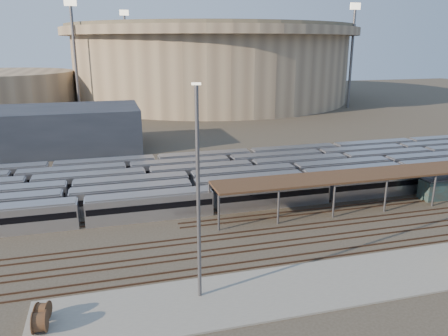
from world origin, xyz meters
TOP-DOWN VIEW (x-y plane):
  - ground at (0.00, 0.00)m, footprint 420.00×420.00m
  - apron at (-5.00, -15.00)m, footprint 50.00×9.00m
  - subway_trains at (-2.62, 18.50)m, footprint 127.16×23.90m
  - inspection_shed at (22.00, 4.00)m, footprint 60.30×6.00m
  - empty_tracks at (0.00, -5.00)m, footprint 170.00×9.62m
  - stadium at (25.00, 140.00)m, footprint 124.00×124.00m
  - service_building at (-35.00, 55.00)m, footprint 42.00×20.00m
  - floodlight_0 at (-30.00, 110.00)m, footprint 4.00×1.00m
  - floodlight_2 at (70.00, 100.00)m, footprint 4.00×1.00m
  - floodlight_3 at (-10.00, 160.00)m, footprint 4.00×1.00m
  - cable_reel_west at (-28.50, -13.86)m, footprint 1.42×1.94m
  - cable_reel_east at (-28.50, -15.68)m, footprint 1.18×2.01m
  - yard_light_pole at (-13.91, -13.78)m, footprint 0.81×0.36m

SIDE VIEW (x-z plane):
  - ground at x=0.00m, z-range 0.00..0.00m
  - empty_tracks at x=0.00m, z-range 0.00..0.18m
  - apron at x=-5.00m, z-range 0.00..0.20m
  - cable_reel_west at x=-28.50m, z-range 0.20..1.94m
  - cable_reel_east at x=-28.50m, z-range 0.20..2.16m
  - subway_trains at x=-2.62m, z-range 0.00..3.60m
  - inspection_shed at x=22.00m, z-range 2.33..7.63m
  - service_building at x=-35.00m, z-range 0.00..10.00m
  - yard_light_pole at x=-13.91m, z-range 0.28..21.20m
  - stadium at x=25.00m, z-range 0.22..32.72m
  - floodlight_0 at x=-30.00m, z-range 1.45..39.85m
  - floodlight_2 at x=70.00m, z-range 1.45..39.85m
  - floodlight_3 at x=-10.00m, z-range 1.45..39.85m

